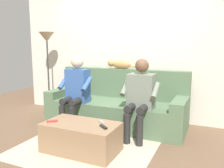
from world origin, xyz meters
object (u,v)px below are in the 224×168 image
couch (117,106)px  floor_lamp (47,44)px  person_left_seated (140,94)px  coffee_table (81,137)px  remote_black (103,127)px  person_right_seated (76,88)px  remote_red (52,121)px  remote_gray (102,122)px  cat_on_backrest (119,64)px

couch → floor_lamp: size_ratio=1.45×
person_left_seated → coffee_table: bearing=54.8°
floor_lamp → remote_black: bearing=145.0°
couch → person_left_seated: (-0.54, 0.40, 0.33)m
person_right_seated → remote_red: person_right_seated is taller
floor_lamp → coffee_table: bearing=140.3°
person_right_seated → remote_black: 1.19m
coffee_table → person_right_seated: (0.54, -0.73, 0.47)m
couch → floor_lamp: (1.52, -0.10, 1.05)m
person_left_seated → remote_red: size_ratio=8.40×
remote_gray → couch: bearing=-41.5°
person_right_seated → remote_black: size_ratio=8.50×
cat_on_backrest → remote_red: size_ratio=4.37×
remote_black → person_right_seated: bearing=176.0°
person_right_seated → floor_lamp: (0.98, -0.54, 0.70)m
remote_red → remote_black: bearing=145.9°
coffee_table → remote_red: (0.36, 0.11, 0.20)m
cat_on_backrest → remote_red: 1.69m
remote_gray → floor_lamp: 2.32m
remote_black → coffee_table: bearing=-148.4°
person_left_seated → floor_lamp: 2.23m
couch → coffee_table: 1.17m
couch → remote_red: (0.36, 1.27, 0.07)m
cat_on_backrest → remote_red: bearing=79.3°
person_left_seated → remote_gray: bearing=65.0°
person_left_seated → person_right_seated: person_right_seated is taller
person_right_seated → cat_on_backrest: bearing=-123.7°
coffee_table → cat_on_backrest: size_ratio=1.58×
cat_on_backrest → person_left_seated: bearing=132.4°
coffee_table → remote_black: 0.39m
floor_lamp → person_left_seated: bearing=166.3°
remote_gray → person_left_seated: bearing=-79.3°
remote_gray → floor_lamp: size_ratio=0.07×
couch → person_left_seated: bearing=143.4°
floor_lamp → cat_on_backrest: bearing=-173.6°
remote_red → person_left_seated: bearing=-176.3°
person_left_seated → cat_on_backrest: person_left_seated is taller
remote_red → cat_on_backrest: bearing=-141.1°
coffee_table → remote_gray: 0.33m
remote_black → remote_gray: bearing=159.7°
person_left_seated → cat_on_backrest: size_ratio=1.92×
remote_red → remote_gray: 0.64m
couch → person_left_seated: person_left_seated is taller
couch → remote_gray: couch is taller
person_left_seated → floor_lamp: bearing=-13.7°
person_left_seated → floor_lamp: size_ratio=0.72×
coffee_table → person_left_seated: bearing=-125.2°
cat_on_backrest → remote_black: size_ratio=4.31×
remote_gray → floor_lamp: (1.76, -1.15, 0.98)m
coffee_table → floor_lamp: 2.30m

